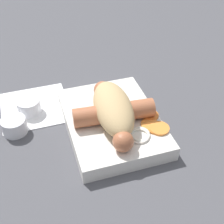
{
  "coord_description": "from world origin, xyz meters",
  "views": [
    {
      "loc": [
        -0.39,
        0.12,
        0.38
      ],
      "look_at": [
        0.0,
        0.0,
        0.04
      ],
      "focal_mm": 50.0,
      "sensor_mm": 36.0,
      "label": 1
    }
  ],
  "objects_px": {
    "bread_roll": "(116,107)",
    "condiment_cup_far": "(14,126)",
    "sausage": "(113,113)",
    "food_tray": "(112,122)",
    "condiment_cup_near": "(29,107)"
  },
  "relations": [
    {
      "from": "condiment_cup_near",
      "to": "condiment_cup_far",
      "type": "height_order",
      "value": "same"
    },
    {
      "from": "bread_roll",
      "to": "condiment_cup_far",
      "type": "xyz_separation_m",
      "value": [
        0.05,
        0.17,
        -0.04
      ]
    },
    {
      "from": "sausage",
      "to": "condiment_cup_near",
      "type": "height_order",
      "value": "sausage"
    },
    {
      "from": "bread_roll",
      "to": "condiment_cup_near",
      "type": "bearing_deg",
      "value": 56.0
    },
    {
      "from": "food_tray",
      "to": "sausage",
      "type": "height_order",
      "value": "sausage"
    },
    {
      "from": "sausage",
      "to": "bread_roll",
      "type": "bearing_deg",
      "value": -57.98
    },
    {
      "from": "condiment_cup_near",
      "to": "condiment_cup_far",
      "type": "distance_m",
      "value": 0.06
    },
    {
      "from": "bread_roll",
      "to": "condiment_cup_far",
      "type": "distance_m",
      "value": 0.18
    },
    {
      "from": "sausage",
      "to": "condiment_cup_far",
      "type": "relative_size",
      "value": 3.92
    },
    {
      "from": "food_tray",
      "to": "condiment_cup_near",
      "type": "xyz_separation_m",
      "value": [
        0.09,
        0.14,
        -0.0
      ]
    },
    {
      "from": "bread_roll",
      "to": "condiment_cup_far",
      "type": "bearing_deg",
      "value": 74.25
    },
    {
      "from": "sausage",
      "to": "condiment_cup_far",
      "type": "xyz_separation_m",
      "value": [
        0.05,
        0.17,
        -0.03
      ]
    },
    {
      "from": "sausage",
      "to": "condiment_cup_far",
      "type": "height_order",
      "value": "sausage"
    },
    {
      "from": "condiment_cup_far",
      "to": "sausage",
      "type": "bearing_deg",
      "value": -107.52
    },
    {
      "from": "bread_roll",
      "to": "food_tray",
      "type": "bearing_deg",
      "value": 35.22
    }
  ]
}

